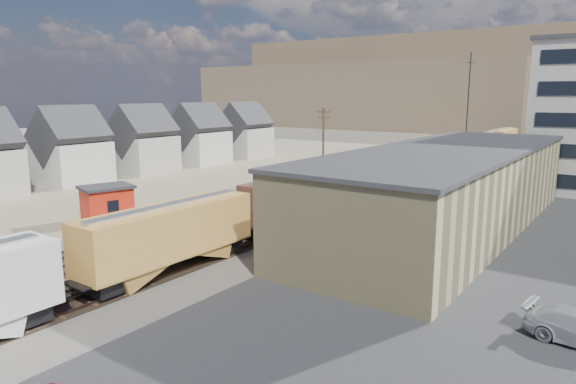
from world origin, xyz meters
The scene contains 12 objects.
ground centered at (0.00, 0.00, 0.00)m, with size 300.00×300.00×0.00m, color #6B6356.
ballast_bed centered at (0.00, 50.00, 0.03)m, with size 18.00×200.00×0.06m, color #4C4742.
dirt_yard centered at (-20.00, 40.00, 0.01)m, with size 24.00×180.00×0.03m, color #807058.
asphalt_lot centered at (22.00, 35.00, 0.02)m, with size 26.00×120.00×0.04m, color #232326.
rail_tracks centered at (-0.55, 50.00, 0.11)m, with size 11.40×200.00×0.24m.
freight_train centered at (3.80, 40.47, 2.79)m, with size 3.00×119.74×4.46m.
warehouse centered at (14.98, 25.00, 3.65)m, with size 12.40×40.40×7.25m.
utility_pole_north centered at (-8.50, 42.00, 5.30)m, with size 2.20×0.32×10.00m.
radio_mast centered at (6.00, 60.00, 9.12)m, with size 1.20×0.16×18.00m.
townhouse_row centered at (-34.00, 25.00, 4.34)m, with size 8.15×68.16×10.47m.
hills_north centered at (0.17, 167.92, 14.10)m, with size 265.00×80.00×32.00m.
maintenance_shed centered at (-12.22, 8.95, 1.73)m, with size 4.71×5.42×3.37m.
Camera 1 is at (29.51, -19.89, 11.94)m, focal length 32.00 mm.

